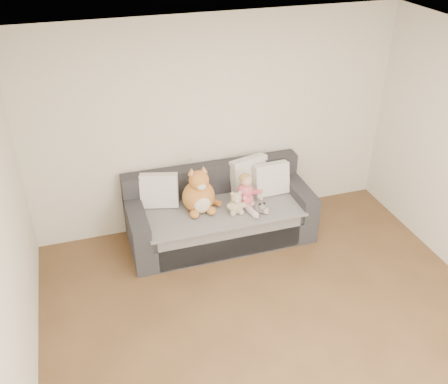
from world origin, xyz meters
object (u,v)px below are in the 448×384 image
sofa (219,215)px  teddy_bear (236,204)px  toddler (247,193)px  plush_cat (199,194)px  sippy_cup (236,204)px

sofa → teddy_bear: (0.13, -0.24, 0.28)m
toddler → plush_cat: (-0.56, 0.09, 0.04)m
plush_cat → sippy_cup: bearing=-18.7°
teddy_bear → sippy_cup: size_ratio=2.29×
sofa → teddy_bear: size_ratio=7.52×
plush_cat → teddy_bear: bearing=-28.8°
teddy_bear → sippy_cup: bearing=76.1°
sofa → teddy_bear: bearing=-61.8°
sofa → plush_cat: bearing=-168.4°
sofa → plush_cat: plush_cat is taller
sofa → toddler: bearing=-25.5°
plush_cat → teddy_bear: (0.39, -0.19, -0.10)m
toddler → teddy_bear: 0.21m
teddy_bear → sippy_cup: teddy_bear is taller
sofa → sippy_cup: 0.33m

